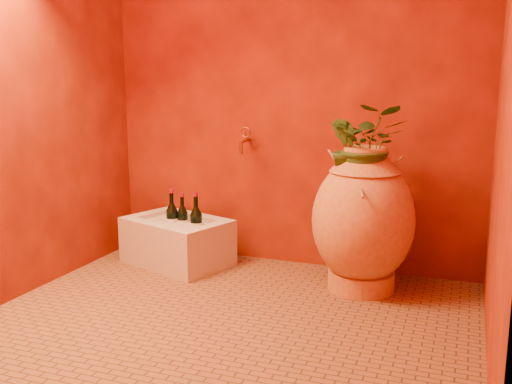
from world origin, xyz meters
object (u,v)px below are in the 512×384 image
at_px(wine_bottle_a, 183,222).
at_px(wall_tap, 245,139).
at_px(stone_basin, 177,242).
at_px(wine_bottle_b, 196,225).
at_px(amphora, 363,220).
at_px(wine_bottle_c, 172,220).

relative_size(wine_bottle_a, wall_tap, 1.76).
distance_m(stone_basin, wine_bottle_a, 0.14).
bearing_deg(wine_bottle_b, amphora, -0.41).
bearing_deg(stone_basin, wall_tap, 29.46).
bearing_deg(wall_tap, wine_bottle_c, -155.97).
bearing_deg(stone_basin, wine_bottle_a, 71.02).
xyz_separation_m(stone_basin, wine_bottle_a, (0.02, 0.05, 0.13)).
xyz_separation_m(amphora, wine_bottle_c, (-1.30, 0.06, -0.13)).
xyz_separation_m(wine_bottle_b, wine_bottle_c, (-0.21, 0.05, -0.00)).
bearing_deg(wine_bottle_b, wine_bottle_a, 151.34).
distance_m(wine_bottle_b, wine_bottle_c, 0.22).
height_order(amphora, stone_basin, amphora).
relative_size(amphora, wine_bottle_a, 2.78).
bearing_deg(stone_basin, wine_bottle_c, 152.44).
height_order(wine_bottle_b, wall_tap, wall_tap).
bearing_deg(stone_basin, amphora, -1.63).
height_order(wine_bottle_c, wall_tap, wall_tap).
xyz_separation_m(wine_bottle_a, wine_bottle_b, (0.14, -0.08, 0.01)).
height_order(amphora, wall_tap, wall_tap).
distance_m(wine_bottle_a, wine_bottle_c, 0.07).
relative_size(wine_bottle_a, wine_bottle_b, 0.91).
height_order(stone_basin, wine_bottle_a, wine_bottle_a).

